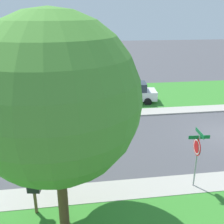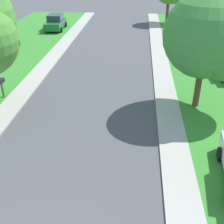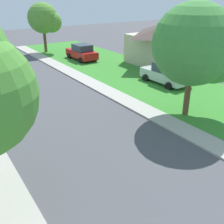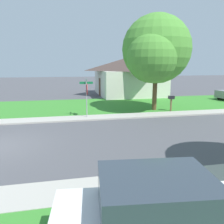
# 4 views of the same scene
# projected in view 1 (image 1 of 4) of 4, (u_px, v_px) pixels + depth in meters

# --- Properties ---
(sidewalk_east) EXTENTS (1.40, 56.00, 0.10)m
(sidewalk_east) POSITION_uv_depth(u_px,v_px,m) (46.00, 117.00, 19.87)
(sidewalk_east) COLOR #ADA89E
(sidewalk_east) RESTS_ON ground
(lawn_east) EXTENTS (8.00, 56.00, 0.08)m
(lawn_east) POSITION_uv_depth(u_px,v_px,m) (51.00, 98.00, 24.23)
(lawn_east) COLOR #38842D
(lawn_east) RESTS_ON ground
(sidewalk_west) EXTENTS (1.40, 56.00, 0.10)m
(sidewalk_west) POSITION_uv_depth(u_px,v_px,m) (25.00, 199.00, 11.16)
(sidewalk_west) COLOR #ADA89E
(sidewalk_west) RESTS_ON ground
(stop_sign_far_corner) EXTENTS (0.92, 0.92, 2.77)m
(stop_sign_far_corner) POSITION_uv_depth(u_px,v_px,m) (197.00, 150.00, 11.34)
(stop_sign_far_corner) COLOR #9E9EA3
(stop_sign_far_corner) RESTS_ON ground
(car_white_driveway_right) EXTENTS (2.39, 4.47, 1.76)m
(car_white_driveway_right) POSITION_uv_depth(u_px,v_px,m) (132.00, 93.00, 22.99)
(car_white_driveway_right) COLOR white
(car_white_driveway_right) RESTS_ON ground
(tree_across_right) EXTENTS (4.99, 4.64, 6.63)m
(tree_across_right) POSITION_uv_depth(u_px,v_px,m) (54.00, 58.00, 20.30)
(tree_across_right) COLOR brown
(tree_across_right) RESTS_ON ground
(tree_sidewalk_far) EXTENTS (5.75, 5.35, 7.59)m
(tree_sidewalk_far) POSITION_uv_depth(u_px,v_px,m) (62.00, 102.00, 8.48)
(tree_sidewalk_far) COLOR brown
(tree_sidewalk_far) RESTS_ON ground
(mailbox) EXTENTS (0.32, 0.51, 1.31)m
(mailbox) POSITION_uv_depth(u_px,v_px,m) (34.00, 193.00, 10.05)
(mailbox) COLOR brown
(mailbox) RESTS_ON ground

